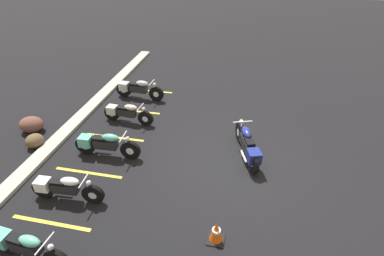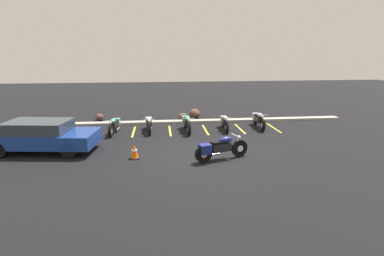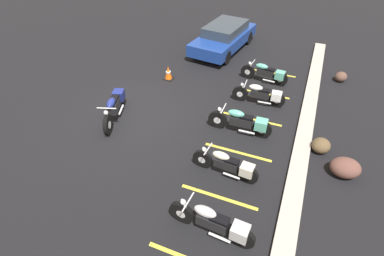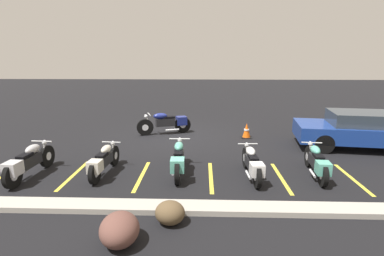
{
  "view_description": "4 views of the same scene",
  "coord_description": "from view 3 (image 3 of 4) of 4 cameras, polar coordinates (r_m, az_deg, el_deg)",
  "views": [
    {
      "loc": [
        -7.21,
        -0.21,
        5.94
      ],
      "look_at": [
        0.24,
        1.35,
        0.97
      ],
      "focal_mm": 28.0,
      "sensor_mm": 36.0,
      "label": 1
    },
    {
      "loc": [
        -1.82,
        -10.95,
        4.01
      ],
      "look_at": [
        -0.5,
        1.03,
        0.92
      ],
      "focal_mm": 28.0,
      "sensor_mm": 36.0,
      "label": 2
    },
    {
      "loc": [
        7.38,
        5.41,
        6.33
      ],
      "look_at": [
        0.68,
        2.67,
        0.6
      ],
      "focal_mm": 28.0,
      "sensor_mm": 36.0,
      "label": 3
    },
    {
      "loc": [
        -1.06,
        11.66,
        3.16
      ],
      "look_at": [
        -0.73,
        2.0,
        0.82
      ],
      "focal_mm": 28.0,
      "sensor_mm": 36.0,
      "label": 4
    }
  ],
  "objects": [
    {
      "name": "landscape_rock_2",
      "position": [
        9.99,
        23.36,
        -3.09
      ],
      "size": [
        0.7,
        0.68,
        0.45
      ],
      "primitive_type": "ellipsoid",
      "rotation": [
        0.0,
        0.0,
        2.88
      ],
      "color": "brown",
      "rests_on": "ground"
    },
    {
      "name": "concrete_curb",
      "position": [
        9.7,
        19.98,
        -4.79
      ],
      "size": [
        18.0,
        0.5,
        0.12
      ],
      "primitive_type": "cube",
      "color": "#A8A399",
      "rests_on": "ground"
    },
    {
      "name": "stall_line_4",
      "position": [
        8.13,
        5.12,
        -12.96
      ],
      "size": [
        0.1,
        2.1,
        0.0
      ],
      "primitive_type": "cube",
      "color": "gold",
      "rests_on": "ground"
    },
    {
      "name": "parked_bike_4",
      "position": [
        7.12,
        4.41,
        -17.59
      ],
      "size": [
        0.6,
        2.13,
        0.84
      ],
      "rotation": [
        0.0,
        0.0,
        -1.63
      ],
      "color": "black",
      "rests_on": "ground"
    },
    {
      "name": "ground",
      "position": [
        11.12,
        -11.5,
        2.8
      ],
      "size": [
        60.0,
        60.0,
        0.0
      ],
      "primitive_type": "plane",
      "color": "black"
    },
    {
      "name": "stall_line_1",
      "position": [
        12.37,
        13.31,
        6.47
      ],
      "size": [
        0.1,
        2.1,
        0.0
      ],
      "primitive_type": "cube",
      "color": "gold",
      "rests_on": "ground"
    },
    {
      "name": "landscape_rock_1",
      "position": [
        9.45,
        27.17,
        -6.75
      ],
      "size": [
        0.8,
        0.92,
        0.56
      ],
      "primitive_type": "ellipsoid",
      "rotation": [
        0.0,
        0.0,
        1.73
      ],
      "color": "brown",
      "rests_on": "ground"
    },
    {
      "name": "landscape_rock_0",
      "position": [
        14.25,
        26.5,
        8.73
      ],
      "size": [
        0.67,
        0.66,
        0.41
      ],
      "primitive_type": "ellipsoid",
      "rotation": [
        0.0,
        0.0,
        1.05
      ],
      "color": "brown",
      "rests_on": "ground"
    },
    {
      "name": "stall_line_3",
      "position": [
        9.39,
        8.7,
        -4.59
      ],
      "size": [
        0.1,
        2.1,
        0.0
      ],
      "primitive_type": "cube",
      "color": "gold",
      "rests_on": "ground"
    },
    {
      "name": "stall_line_0",
      "position": [
        14.0,
        14.88,
        10.15
      ],
      "size": [
        0.1,
        2.1,
        0.0
      ],
      "primitive_type": "cube",
      "color": "gold",
      "rests_on": "ground"
    },
    {
      "name": "parked_bike_2",
      "position": [
        9.88,
        9.68,
        1.15
      ],
      "size": [
        0.6,
        2.13,
        0.84
      ],
      "rotation": [
        0.0,
        0.0,
        -1.54
      ],
      "color": "black",
      "rests_on": "ground"
    },
    {
      "name": "car_blue",
      "position": [
        15.62,
        6.14,
        16.93
      ],
      "size": [
        4.5,
        2.36,
        1.29
      ],
      "rotation": [
        0.0,
        0.0,
        -0.13
      ],
      "color": "black",
      "rests_on": "ground"
    },
    {
      "name": "parked_bike_0",
      "position": [
        12.99,
        14.02,
        10.1
      ],
      "size": [
        0.56,
        2.0,
        0.79
      ],
      "rotation": [
        0.0,
        0.0,
        -1.66
      ],
      "color": "black",
      "rests_on": "ground"
    },
    {
      "name": "parked_bike_3",
      "position": [
        8.38,
        6.91,
        -6.97
      ],
      "size": [
        0.55,
        1.95,
        0.77
      ],
      "rotation": [
        0.0,
        0.0,
        -1.65
      ],
      "color": "black",
      "rests_on": "ground"
    },
    {
      "name": "stall_line_2",
      "position": [
        10.82,
        11.32,
        1.7
      ],
      "size": [
        0.1,
        2.1,
        0.0
      ],
      "primitive_type": "cube",
      "color": "gold",
      "rests_on": "ground"
    },
    {
      "name": "parked_bike_1",
      "position": [
        11.48,
        13.07,
        6.24
      ],
      "size": [
        0.55,
        1.98,
        0.78
      ],
      "rotation": [
        0.0,
        0.0,
        -1.51
      ],
      "color": "black",
      "rests_on": "ground"
    },
    {
      "name": "traffic_cone",
      "position": [
        12.98,
        -4.53,
        10.4
      ],
      "size": [
        0.4,
        0.4,
        0.59
      ],
      "color": "black",
      "rests_on": "ground"
    },
    {
      "name": "motorcycle_navy_featured",
      "position": [
        10.79,
        -14.55,
        4.11
      ],
      "size": [
        2.17,
        0.98,
        0.89
      ],
      "rotation": [
        0.0,
        0.0,
        0.33
      ],
      "color": "black",
      "rests_on": "ground"
    }
  ]
}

